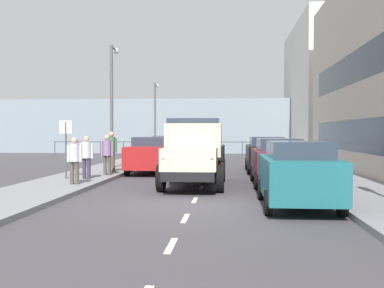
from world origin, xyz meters
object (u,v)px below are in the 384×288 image
at_px(car_red_oppositeside_0, 151,154).
at_px(car_white_oppositeside_1, 167,150).
at_px(car_black_kerbside_2, 266,154).
at_px(pedestrian_in_dark_coat, 74,157).
at_px(pedestrian_by_lamp, 111,148).
at_px(car_maroon_kerbside_1, 278,161).
at_px(lamp_post_promenade, 112,95).
at_px(lamp_post_far, 155,111).
at_px(pedestrian_with_bag, 86,154).
at_px(car_teal_kerbside_near, 297,173).
at_px(street_sign, 66,139).
at_px(truck_vintage_cream, 194,154).
at_px(pedestrian_near_railing, 107,151).

xyz_separation_m(car_red_oppositeside_0, car_white_oppositeside_1, (-0.00, -5.51, 0.00)).
relative_size(car_black_kerbside_2, car_white_oppositeside_1, 1.03).
relative_size(car_white_oppositeside_1, pedestrian_in_dark_coat, 2.63).
bearing_deg(pedestrian_by_lamp, car_red_oppositeside_0, -144.83).
xyz_separation_m(car_maroon_kerbside_1, lamp_post_promenade, (7.68, -5.79, 2.95)).
bearing_deg(car_white_oppositeside_1, lamp_post_far, -76.18).
distance_m(car_black_kerbside_2, pedestrian_with_bag, 8.99).
bearing_deg(lamp_post_promenade, car_teal_kerbside_near, 125.57).
height_order(car_red_oppositeside_0, lamp_post_promenade, lamp_post_promenade).
xyz_separation_m(car_teal_kerbside_near, street_sign, (8.07, -5.20, 0.79)).
bearing_deg(lamp_post_promenade, pedestrian_in_dark_coat, 94.56).
xyz_separation_m(truck_vintage_cream, pedestrian_near_railing, (3.86, -2.72, -0.04)).
bearing_deg(pedestrian_near_railing, lamp_post_far, -87.51).
relative_size(car_teal_kerbside_near, car_white_oppositeside_1, 0.95).
height_order(truck_vintage_cream, car_maroon_kerbside_1, truck_vintage_cream).
bearing_deg(pedestrian_in_dark_coat, pedestrian_with_bag, -85.01).
relative_size(truck_vintage_cream, car_black_kerbside_2, 1.29).
bearing_deg(lamp_post_promenade, car_red_oppositeside_0, 149.77).
xyz_separation_m(car_black_kerbside_2, street_sign, (8.07, 5.28, 0.79)).
distance_m(car_red_oppositeside_0, pedestrian_near_railing, 3.03).
bearing_deg(street_sign, lamp_post_promenade, -94.01).
xyz_separation_m(pedestrian_in_dark_coat, pedestrian_near_railing, (-0.21, -3.43, 0.04)).
height_order(car_teal_kerbside_near, pedestrian_by_lamp, pedestrian_by_lamp).
bearing_deg(car_maroon_kerbside_1, lamp_post_far, -67.80).
distance_m(car_white_oppositeside_1, pedestrian_in_dark_coat, 11.74).
height_order(car_maroon_kerbside_1, car_white_oppositeside_1, same).
bearing_deg(lamp_post_far, car_red_oppositeside_0, 98.54).
xyz_separation_m(pedestrian_in_dark_coat, pedestrian_with_bag, (0.16, -1.82, 0.02)).
bearing_deg(pedestrian_with_bag, truck_vintage_cream, 165.31).
relative_size(car_teal_kerbside_near, lamp_post_far, 0.71).
height_order(car_maroon_kerbside_1, lamp_post_promenade, lamp_post_promenade).
bearing_deg(pedestrian_with_bag, lamp_post_promenade, -85.58).
height_order(car_teal_kerbside_near, car_maroon_kerbside_1, same).
height_order(pedestrian_by_lamp, street_sign, street_sign).
xyz_separation_m(car_white_oppositeside_1, lamp_post_far, (2.12, -8.64, 2.68)).
relative_size(car_teal_kerbside_near, car_maroon_kerbside_1, 0.91).
bearing_deg(car_teal_kerbside_near, car_black_kerbside_2, -90.00).
bearing_deg(car_red_oppositeside_0, car_black_kerbside_2, -169.59).
distance_m(car_maroon_kerbside_1, pedestrian_with_bag, 7.26).
bearing_deg(car_maroon_kerbside_1, car_white_oppositeside_1, -61.28).
bearing_deg(car_black_kerbside_2, car_teal_kerbside_near, 90.00).
xyz_separation_m(pedestrian_with_bag, pedestrian_by_lamp, (-0.15, -3.15, 0.11)).
distance_m(pedestrian_by_lamp, lamp_post_promenade, 3.61).
bearing_deg(pedestrian_by_lamp, pedestrian_in_dark_coat, 90.16).
xyz_separation_m(pedestrian_near_railing, lamp_post_promenade, (0.80, -3.96, 2.71)).
height_order(car_maroon_kerbside_1, car_black_kerbside_2, same).
distance_m(car_black_kerbside_2, car_white_oppositeside_1, 7.10).
relative_size(car_red_oppositeside_0, pedestrian_near_railing, 2.64).
xyz_separation_m(pedestrian_in_dark_coat, street_sign, (0.98, -1.85, 0.58)).
distance_m(car_maroon_kerbside_1, pedestrian_in_dark_coat, 7.27).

